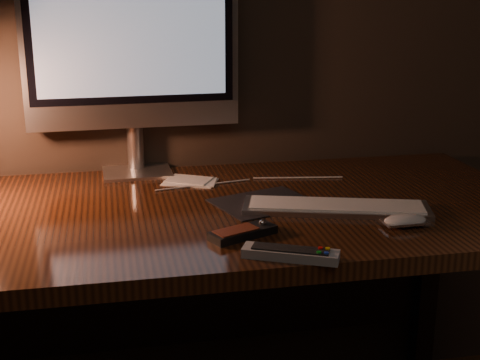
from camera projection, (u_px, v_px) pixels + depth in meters
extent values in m
cube|color=#3A1D0D|center=(209.00, 215.00, 1.58)|extent=(1.60, 0.75, 0.04)
cube|color=black|center=(426.00, 277.00, 2.14)|extent=(0.06, 0.06, 0.71)
cube|color=black|center=(192.00, 265.00, 1.99)|extent=(1.48, 0.02, 0.51)
cube|color=silver|center=(137.00, 171.00, 1.86)|extent=(0.19, 0.17, 0.01)
cylinder|color=silver|center=(135.00, 146.00, 1.87)|extent=(0.05, 0.05, 0.12)
cube|color=silver|center=(131.00, 40.00, 1.76)|extent=(0.57, 0.05, 0.47)
cube|color=black|center=(131.00, 28.00, 1.73)|extent=(0.54, 0.02, 0.39)
cube|color=#8196B0|center=(131.00, 28.00, 1.73)|extent=(0.50, 0.01, 0.35)
cube|color=silver|center=(336.00, 207.00, 1.55)|extent=(0.45, 0.24, 0.02)
cube|color=black|center=(264.00, 203.00, 1.61)|extent=(0.27, 0.24, 0.00)
ellipsoid|color=white|center=(405.00, 222.00, 1.45)|extent=(0.10, 0.05, 0.02)
cube|color=black|center=(243.00, 233.00, 1.39)|extent=(0.15, 0.11, 0.02)
cube|color=maroon|center=(243.00, 229.00, 1.39)|extent=(0.10, 0.08, 0.00)
sphere|color=silver|center=(243.00, 228.00, 1.39)|extent=(0.02, 0.02, 0.02)
cube|color=#96989C|center=(291.00, 254.00, 1.28)|extent=(0.19, 0.12, 0.02)
cube|color=black|center=(291.00, 249.00, 1.28)|extent=(0.15, 0.09, 0.00)
cylinder|color=red|center=(291.00, 248.00, 1.28)|extent=(0.01, 0.01, 0.00)
cylinder|color=#0C8C19|center=(291.00, 248.00, 1.28)|extent=(0.01, 0.01, 0.00)
cylinder|color=gold|center=(291.00, 248.00, 1.28)|extent=(0.01, 0.01, 0.00)
cylinder|color=#1433BF|center=(291.00, 248.00, 1.28)|extent=(0.01, 0.01, 0.00)
cube|color=white|center=(190.00, 181.00, 1.77)|extent=(0.16, 0.14, 0.01)
cylinder|color=white|center=(252.00, 182.00, 1.77)|extent=(0.50, 0.01, 0.00)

